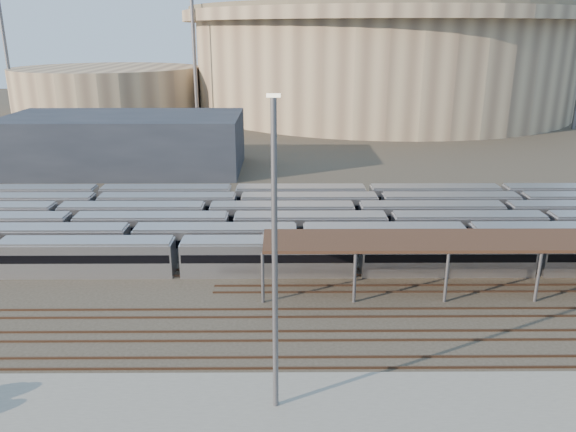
{
  "coord_description": "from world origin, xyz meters",
  "views": [
    {
      "loc": [
        -5.99,
        -46.44,
        24.31
      ],
      "look_at": [
        -5.57,
        12.0,
        5.04
      ],
      "focal_mm": 35.0,
      "sensor_mm": 36.0,
      "label": 1
    }
  ],
  "objects": [
    {
      "name": "empty_tracks",
      "position": [
        0.0,
        -5.0,
        0.09
      ],
      "size": [
        170.0,
        9.62,
        0.18
      ],
      "color": "#4C3323",
      "rests_on": "ground"
    },
    {
      "name": "subway_trains",
      "position": [
        3.26,
        18.5,
        1.8
      ],
      "size": [
        122.99,
        23.9,
        3.6
      ],
      "color": "silver",
      "rests_on": "ground"
    },
    {
      "name": "secondary_arena",
      "position": [
        -60.0,
        130.0,
        7.0
      ],
      "size": [
        56.0,
        56.0,
        14.0
      ],
      "primitive_type": "cylinder",
      "color": "tan",
      "rests_on": "ground"
    },
    {
      "name": "ground",
      "position": [
        0.0,
        0.0,
        0.0
      ],
      "size": [
        420.0,
        420.0,
        0.0
      ],
      "primitive_type": "plane",
      "color": "#383026",
      "rests_on": "ground"
    },
    {
      "name": "service_building",
      "position": [
        -35.0,
        55.0,
        5.0
      ],
      "size": [
        42.0,
        20.0,
        10.0
      ],
      "primitive_type": "cube",
      "color": "#1E232D",
      "rests_on": "ground"
    },
    {
      "name": "floodlight_3",
      "position": [
        -10.0,
        160.0,
        20.65
      ],
      "size": [
        4.0,
        1.0,
        38.4
      ],
      "color": "slate",
      "rests_on": "ground"
    },
    {
      "name": "inspection_shed",
      "position": [
        22.0,
        4.0,
        4.98
      ],
      "size": [
        60.3,
        6.0,
        5.3
      ],
      "color": "slate",
      "rests_on": "ground"
    },
    {
      "name": "apron",
      "position": [
        -5.0,
        -15.0,
        0.1
      ],
      "size": [
        50.0,
        9.0,
        0.2
      ],
      "primitive_type": "cube",
      "color": "gray",
      "rests_on": "ground"
    },
    {
      "name": "floodlight_0",
      "position": [
        -30.0,
        110.0,
        20.65
      ],
      "size": [
        4.0,
        1.0,
        38.4
      ],
      "color": "slate",
      "rests_on": "ground"
    },
    {
      "name": "floodlight_1",
      "position": [
        -85.0,
        120.0,
        20.65
      ],
      "size": [
        4.0,
        1.0,
        38.4
      ],
      "color": "slate",
      "rests_on": "ground"
    },
    {
      "name": "stadium",
      "position": [
        25.0,
        140.0,
        16.47
      ],
      "size": [
        124.0,
        124.0,
        32.5
      ],
      "color": "tan",
      "rests_on": "ground"
    },
    {
      "name": "yard_light_pole",
      "position": [
        -6.58,
        -14.3,
        10.67
      ],
      "size": [
        0.81,
        0.36,
        20.78
      ],
      "color": "slate",
      "rests_on": "apron"
    }
  ]
}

